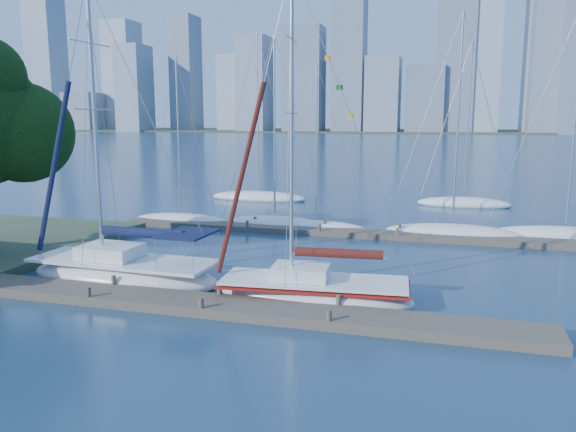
# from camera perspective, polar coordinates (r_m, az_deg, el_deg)

# --- Properties ---
(ground) EXTENTS (700.00, 700.00, 0.00)m
(ground) POSITION_cam_1_polar(r_m,az_deg,el_deg) (22.98, -7.82, -9.47)
(ground) COLOR navy
(ground) RESTS_ON ground
(near_dock) EXTENTS (26.00, 2.00, 0.40)m
(near_dock) POSITION_cam_1_polar(r_m,az_deg,el_deg) (22.92, -7.83, -8.99)
(near_dock) COLOR #4C4337
(near_dock) RESTS_ON ground
(far_dock) EXTENTS (30.00, 1.80, 0.36)m
(far_dock) POSITION_cam_1_polar(r_m,az_deg,el_deg) (37.20, 4.98, -1.63)
(far_dock) COLOR #4C4337
(far_dock) RESTS_ON ground
(far_shore) EXTENTS (800.00, 100.00, 1.50)m
(far_shore) POSITION_cam_1_polar(r_m,az_deg,el_deg) (340.01, 14.59, 8.29)
(far_shore) COLOR #38472D
(far_shore) RESTS_ON ground
(sailboat_navy) EXTENTS (9.61, 3.45, 14.28)m
(sailboat_navy) POSITION_cam_1_polar(r_m,az_deg,el_deg) (27.29, -16.41, -4.41)
(sailboat_navy) COLOR white
(sailboat_navy) RESTS_ON ground
(sailboat_maroon) EXTENTS (8.51, 3.42, 13.94)m
(sailboat_maroon) POSITION_cam_1_polar(r_m,az_deg,el_deg) (23.47, 2.64, -6.14)
(sailboat_maroon) COLOR white
(sailboat_maroon) RESTS_ON ground
(bg_boat_0) EXTENTS (7.49, 4.64, 12.27)m
(bg_boat_0) POSITION_cam_1_polar(r_m,az_deg,el_deg) (41.93, -10.80, -0.37)
(bg_boat_0) COLOR white
(bg_boat_0) RESTS_ON ground
(bg_boat_1) EXTENTS (7.54, 4.98, 13.54)m
(bg_boat_1) POSITION_cam_1_polar(r_m,az_deg,el_deg) (39.66, -1.34, -0.73)
(bg_boat_1) COLOR white
(bg_boat_1) RESTS_ON ground
(bg_boat_2) EXTENTS (7.15, 2.64, 11.39)m
(bg_boat_2) POSITION_cam_1_polar(r_m,az_deg,el_deg) (38.78, 2.83, -1.07)
(bg_boat_2) COLOR white
(bg_boat_2) RESTS_ON ground
(bg_boat_3) EXTENTS (9.01, 5.33, 14.43)m
(bg_boat_3) POSITION_cam_1_polar(r_m,az_deg,el_deg) (37.83, 16.34, -1.63)
(bg_boat_3) COLOR white
(bg_boat_3) RESTS_ON ground
(bg_boat_5) EXTENTS (9.35, 3.23, 15.07)m
(bg_boat_5) POSITION_cam_1_polar(r_m,az_deg,el_deg) (39.58, 26.34, -1.77)
(bg_boat_5) COLOR white
(bg_boat_5) RESTS_ON ground
(bg_boat_6) EXTENTS (9.52, 5.52, 15.74)m
(bg_boat_6) POSITION_cam_1_polar(r_m,az_deg,el_deg) (52.93, -3.02, 1.96)
(bg_boat_6) COLOR white
(bg_boat_6) RESTS_ON ground
(bg_boat_7) EXTENTS (8.28, 5.37, 14.45)m
(bg_boat_7) POSITION_cam_1_polar(r_m,az_deg,el_deg) (51.44, 17.43, 1.27)
(bg_boat_7) COLOR white
(bg_boat_7) RESTS_ON ground
(skyline) EXTENTS (502.69, 51.31, 104.42)m
(skyline) POSITION_cam_1_polar(r_m,az_deg,el_deg) (311.69, 17.64, 14.56)
(skyline) COLOR gray
(skyline) RESTS_ON ground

